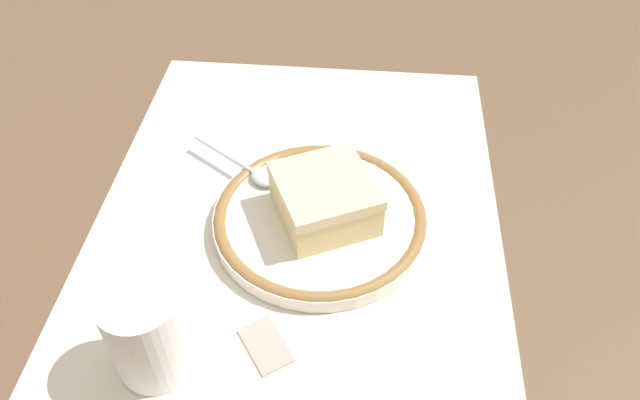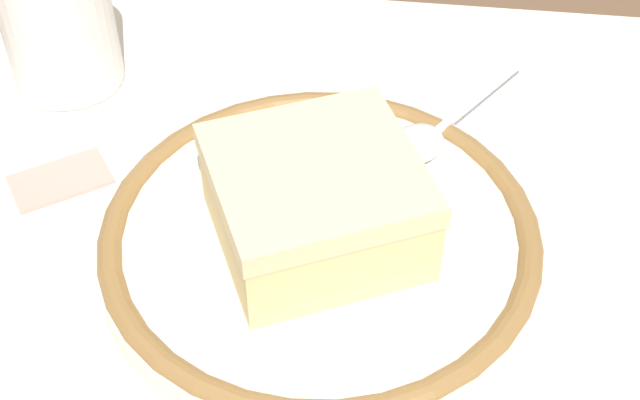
{
  "view_description": "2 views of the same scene",
  "coord_description": "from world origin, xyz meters",
  "px_view_note": "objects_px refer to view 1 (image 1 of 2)",
  "views": [
    {
      "loc": [
        -0.43,
        -0.06,
        0.45
      ],
      "look_at": [
        -0.02,
        -0.02,
        0.04
      ],
      "focal_mm": 34.37,
      "sensor_mm": 36.0,
      "label": 1
    },
    {
      "loc": [
        0.01,
        -0.31,
        0.33
      ],
      "look_at": [
        -0.02,
        -0.02,
        0.04
      ],
      "focal_mm": 50.3,
      "sensor_mm": 36.0,
      "label": 2
    }
  ],
  "objects_px": {
    "spoon": "(256,172)",
    "cup": "(149,336)",
    "cake_slice": "(325,199)",
    "sugar_packet": "(266,344)",
    "napkin": "(195,152)",
    "plate": "(320,218)"
  },
  "relations": [
    {
      "from": "plate",
      "to": "sugar_packet",
      "type": "bearing_deg",
      "value": 166.96
    },
    {
      "from": "spoon",
      "to": "napkin",
      "type": "relative_size",
      "value": 0.8
    },
    {
      "from": "napkin",
      "to": "cake_slice",
      "type": "bearing_deg",
      "value": -122.36
    },
    {
      "from": "plate",
      "to": "spoon",
      "type": "relative_size",
      "value": 1.93
    },
    {
      "from": "plate",
      "to": "cup",
      "type": "bearing_deg",
      "value": 144.02
    },
    {
      "from": "cup",
      "to": "spoon",
      "type": "bearing_deg",
      "value": -12.58
    },
    {
      "from": "cake_slice",
      "to": "cup",
      "type": "xyz_separation_m",
      "value": [
        -0.16,
        0.12,
        -0.0
      ]
    },
    {
      "from": "cake_slice",
      "to": "sugar_packet",
      "type": "height_order",
      "value": "cake_slice"
    },
    {
      "from": "plate",
      "to": "cup",
      "type": "relative_size",
      "value": 2.42
    },
    {
      "from": "cup",
      "to": "napkin",
      "type": "relative_size",
      "value": 0.64
    },
    {
      "from": "cup",
      "to": "napkin",
      "type": "distance_m",
      "value": 0.26
    },
    {
      "from": "spoon",
      "to": "cup",
      "type": "distance_m",
      "value": 0.22
    },
    {
      "from": "cup",
      "to": "sugar_packet",
      "type": "xyz_separation_m",
      "value": [
        0.02,
        -0.09,
        -0.03
      ]
    },
    {
      "from": "cake_slice",
      "to": "sugar_packet",
      "type": "xyz_separation_m",
      "value": [
        -0.14,
        0.04,
        -0.04
      ]
    },
    {
      "from": "cup",
      "to": "sugar_packet",
      "type": "distance_m",
      "value": 0.1
    },
    {
      "from": "plate",
      "to": "cake_slice",
      "type": "relative_size",
      "value": 1.79
    },
    {
      "from": "plate",
      "to": "spoon",
      "type": "xyz_separation_m",
      "value": [
        0.05,
        0.07,
        0.01
      ]
    },
    {
      "from": "spoon",
      "to": "cup",
      "type": "bearing_deg",
      "value": 167.42
    },
    {
      "from": "cake_slice",
      "to": "spoon",
      "type": "xyz_separation_m",
      "value": [
        0.05,
        0.08,
        -0.02
      ]
    },
    {
      "from": "cake_slice",
      "to": "sugar_packet",
      "type": "bearing_deg",
      "value": 165.01
    },
    {
      "from": "spoon",
      "to": "napkin",
      "type": "xyz_separation_m",
      "value": [
        0.05,
        0.08,
        -0.02
      ]
    },
    {
      "from": "spoon",
      "to": "cup",
      "type": "height_order",
      "value": "cup"
    }
  ]
}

